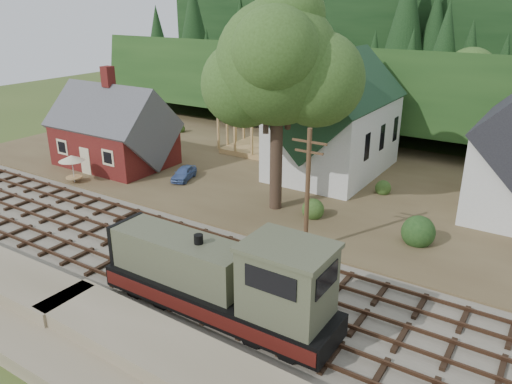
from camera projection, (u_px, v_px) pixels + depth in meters
The scene contains 16 objects.
ground at pixel (164, 258), 30.48m from camera, with size 140.00×140.00×0.00m, color #384C1E.
embankment at pixel (42, 331), 23.82m from camera, with size 64.00×5.00×1.60m, color #7F7259.
railroad_bed at pixel (164, 257), 30.46m from camera, with size 64.00×11.00×0.16m, color #726B5B.
village_flat at pixel (302, 175), 44.54m from camera, with size 64.00×26.00×0.30m, color brown.
hillside at pixel (390, 124), 63.41m from camera, with size 70.00×28.00×8.00m, color #1E3F19.
ridge at pixel (425, 103), 75.95m from camera, with size 80.00×20.00×12.00m, color black.
depot at pixel (114, 134), 46.03m from camera, with size 10.80×7.41×9.00m.
church at pixel (333, 119), 43.03m from camera, with size 8.40×15.17×13.00m.
timber_frame at pixel (268, 123), 49.58m from camera, with size 8.20×6.20×6.99m.
lattice_tower at pixel (299, 48), 51.84m from camera, with size 3.20×3.20×12.12m.
big_tree at pixel (280, 72), 33.61m from camera, with size 10.90×8.40×14.70m.
telegraph_pole_near at pixel (307, 190), 29.49m from camera, with size 2.20×0.28×8.00m.
locomotive at pixel (225, 281), 23.88m from camera, with size 12.29×3.07×4.91m.
car_blue at pixel (184, 173), 42.77m from camera, with size 1.32×3.29×1.12m, color #516DAD.
car_green at pixel (118, 146), 50.55m from camera, with size 1.30×3.72×1.23m, color #8AAB76.
patio_set at pixel (72, 159), 41.63m from camera, with size 2.12×2.12×2.36m.
Camera 1 is at (19.36, -19.60, 14.79)m, focal length 35.00 mm.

